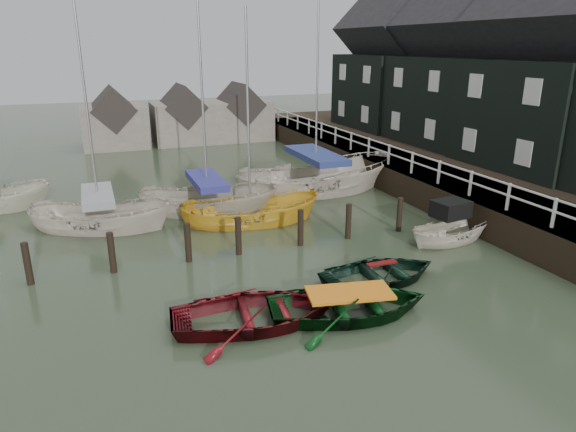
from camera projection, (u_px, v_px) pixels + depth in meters
name	position (u px, v px, depth m)	size (l,w,h in m)	color
ground	(302.00, 283.00, 16.25)	(120.00, 120.00, 0.00)	#2B3723
pier	(391.00, 169.00, 28.11)	(3.04, 32.00, 2.70)	black
land_strip	(471.00, 173.00, 30.22)	(14.00, 38.00, 1.50)	black
quay_houses	(500.00, 74.00, 27.23)	(6.52, 28.14, 10.01)	black
mooring_pilings	(241.00, 241.00, 18.36)	(13.72, 0.22, 1.80)	black
far_sheds	(181.00, 118.00, 38.94)	(14.00, 4.08, 4.39)	#665B51
rowboat_red	(257.00, 323.00, 13.89)	(3.25, 4.55, 0.94)	#540C10
rowboat_green	(349.00, 315.00, 14.34)	(3.22, 4.51, 0.93)	black
rowboat_dkgreen	(381.00, 281.00, 16.39)	(2.82, 3.95, 0.82)	black
motorboat	(451.00, 238.00, 19.74)	(3.97, 1.95, 2.28)	beige
sailboat_a	(101.00, 227.00, 21.08)	(6.37, 4.53, 11.83)	beige
sailboat_b	(208.00, 210.00, 23.13)	(6.74, 4.57, 12.31)	beige
sailboat_c	(251.00, 222.00, 21.82)	(6.16, 3.19, 9.68)	gold
sailboat_d	(315.00, 191.00, 26.33)	(8.40, 3.24, 11.79)	beige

